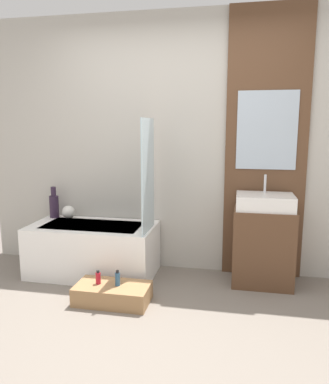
{
  "coord_description": "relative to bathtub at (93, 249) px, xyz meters",
  "views": [
    {
      "loc": [
        0.61,
        -2.21,
        1.5
      ],
      "look_at": [
        0.02,
        0.72,
        0.96
      ],
      "focal_mm": 35.0,
      "sensor_mm": 36.0,
      "label": 1
    }
  ],
  "objects": [
    {
      "name": "glass_shower_screen",
      "position": [
        0.6,
        -0.08,
        0.78
      ],
      "size": [
        0.01,
        0.45,
        1.05
      ],
      "primitive_type": "cube",
      "color": "silver",
      "rests_on": "bathtub"
    },
    {
      "name": "wooden_step_bench",
      "position": [
        0.4,
        -0.56,
        -0.18
      ],
      "size": [
        0.63,
        0.34,
        0.16
      ],
      "primitive_type": "cube",
      "color": "#997047",
      "rests_on": "ground_plane"
    },
    {
      "name": "bottle_soap_primary",
      "position": [
        0.27,
        -0.56,
        -0.05
      ],
      "size": [
        0.04,
        0.04,
        0.12
      ],
      "color": "#B21928",
      "rests_on": "wooden_step_bench"
    },
    {
      "name": "wall_wood_accent",
      "position": [
        1.67,
        0.32,
        1.05
      ],
      "size": [
        0.77,
        0.04,
        2.6
      ],
      "color": "brown",
      "rests_on": "ground_plane"
    },
    {
      "name": "wall_tiled_back",
      "position": [
        0.81,
        0.37,
        1.04
      ],
      "size": [
        4.2,
        0.06,
        2.6
      ],
      "primitive_type": "cube",
      "color": "#B7B2A8",
      "rests_on": "ground_plane"
    },
    {
      "name": "sink",
      "position": [
        1.67,
        0.1,
        0.54
      ],
      "size": [
        0.52,
        0.37,
        0.31
      ],
      "color": "white",
      "rests_on": "vanity_cabinet"
    },
    {
      "name": "vase_tall_dark",
      "position": [
        -0.53,
        0.22,
        0.39
      ],
      "size": [
        0.1,
        0.1,
        0.33
      ],
      "color": "#2D1E33",
      "rests_on": "bathtub"
    },
    {
      "name": "bottle_soap_secondary",
      "position": [
        0.44,
        -0.56,
        -0.04
      ],
      "size": [
        0.04,
        0.04,
        0.13
      ],
      "color": "#2D567A",
      "rests_on": "wooden_step_bench"
    },
    {
      "name": "vanity_cabinet",
      "position": [
        1.67,
        0.1,
        0.11
      ],
      "size": [
        0.56,
        0.42,
        0.73
      ],
      "primitive_type": "cube",
      "color": "brown",
      "rests_on": "ground_plane"
    },
    {
      "name": "bathtub",
      "position": [
        0.0,
        0.0,
        0.0
      ],
      "size": [
        1.25,
        0.65,
        0.51
      ],
      "color": "white",
      "rests_on": "ground_plane"
    },
    {
      "name": "ground_plane",
      "position": [
        0.81,
        -1.21,
        -0.26
      ],
      "size": [
        12.0,
        12.0,
        0.0
      ],
      "primitive_type": "plane",
      "color": "slate"
    },
    {
      "name": "vase_round_light",
      "position": [
        -0.35,
        0.2,
        0.32
      ],
      "size": [
        0.14,
        0.14,
        0.14
      ],
      "primitive_type": "sphere",
      "color": "silver",
      "rests_on": "bathtub"
    }
  ]
}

